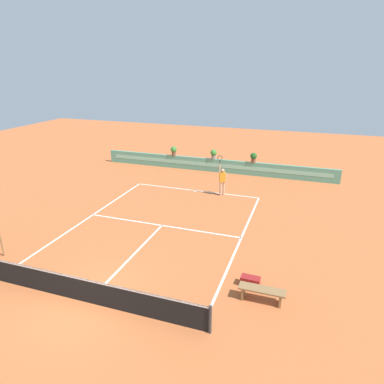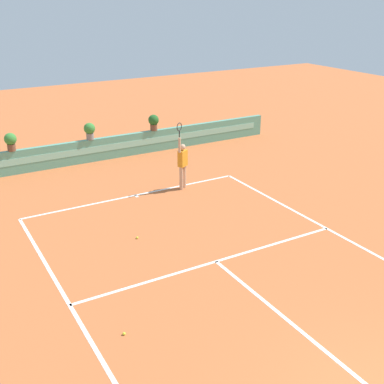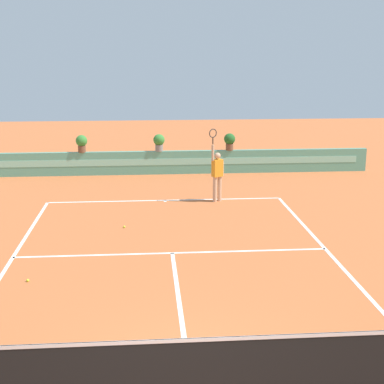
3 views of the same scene
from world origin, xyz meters
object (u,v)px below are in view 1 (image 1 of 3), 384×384
potted_plant_centre (214,154)px  potted_plant_left (174,150)px  tennis_ball_near_baseline (157,205)px  gear_bag (250,281)px  tennis_player (222,179)px  potted_plant_right (254,157)px  bench_courtside (262,292)px  tennis_ball_mid_court (86,229)px

potted_plant_centre → potted_plant_left: bearing=180.0°
tennis_ball_near_baseline → gear_bag: bearing=-42.4°
gear_bag → tennis_player: tennis_player is taller
tennis_player → potted_plant_right: (1.12, 4.77, 0.36)m
bench_courtside → potted_plant_left: bearing=122.1°
tennis_player → potted_plant_centre: 5.15m
tennis_ball_near_baseline → potted_plant_left: potted_plant_left is taller
tennis_player → potted_plant_centre: (-1.90, 4.77, 0.36)m
potted_plant_centre → potted_plant_left: (-3.26, 0.00, 0.00)m
bench_courtside → tennis_ball_near_baseline: bearing=136.3°
gear_bag → tennis_ball_mid_court: bearing=167.2°
tennis_ball_mid_court → potted_plant_centre: (3.33, 11.65, 1.38)m
bench_courtside → gear_bag: (-0.52, 0.77, -0.20)m
tennis_ball_near_baseline → potted_plant_centre: potted_plant_centre is taller
bench_courtside → potted_plant_centre: 15.51m
potted_plant_right → tennis_ball_near_baseline: bearing=-119.2°
tennis_ball_mid_court → potted_plant_left: potted_plant_left is taller
potted_plant_left → potted_plant_right: 6.28m
tennis_ball_near_baseline → tennis_ball_mid_court: same height
gear_bag → potted_plant_left: 16.07m
potted_plant_left → tennis_ball_near_baseline: bearing=-75.4°
bench_courtside → tennis_ball_mid_court: bench_courtside is taller
tennis_ball_mid_court → gear_bag: bearing=-12.8°
gear_bag → tennis_ball_mid_court: size_ratio=10.29×
tennis_ball_mid_court → potted_plant_right: 13.34m
potted_plant_right → bench_courtside: bearing=-79.2°
gear_bag → tennis_ball_near_baseline: size_ratio=10.29×
gear_bag → tennis_player: (-3.33, 8.82, 0.87)m
potted_plant_right → potted_plant_left: bearing=180.0°
tennis_player → tennis_ball_near_baseline: (-3.16, -2.89, -1.02)m
bench_courtside → potted_plant_centre: (-5.75, 14.36, 1.04)m
gear_bag → potted_plant_left: potted_plant_left is taller
tennis_ball_mid_court → potted_plant_centre: 12.19m
bench_courtside → tennis_ball_mid_court: bearing=163.4°
tennis_player → potted_plant_centre: size_ratio=3.57×
potted_plant_centre → potted_plant_right: size_ratio=1.00×
tennis_ball_near_baseline → bench_courtside: bearing=-43.7°
tennis_ball_mid_court → potted_plant_left: (0.08, 11.65, 1.38)m
tennis_player → gear_bag: bearing=-69.3°
bench_courtside → gear_bag: bench_courtside is taller
tennis_player → tennis_ball_mid_court: (-5.24, -6.87, -1.02)m
tennis_ball_near_baseline → potted_plant_left: bearing=104.6°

